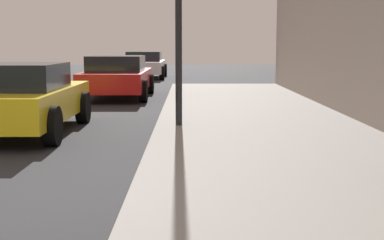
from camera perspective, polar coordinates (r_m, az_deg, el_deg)
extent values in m
cube|color=gray|center=(5.03, 16.04, -10.15)|extent=(4.00, 32.00, 0.15)
cylinder|color=black|center=(9.92, -1.40, 9.87)|extent=(0.12, 0.12, 3.61)
cube|color=yellow|center=(10.45, -17.51, 1.66)|extent=(1.83, 4.05, 0.55)
cube|color=black|center=(10.22, -17.96, 4.32)|extent=(1.61, 1.82, 0.45)
cylinder|color=black|center=(11.50, -11.21, 1.27)|extent=(0.22, 0.64, 0.64)
cylinder|color=black|center=(8.99, -14.30, -0.62)|extent=(0.22, 0.64, 0.64)
cube|color=red|center=(16.86, -7.71, 4.15)|extent=(1.78, 4.34, 0.55)
cube|color=black|center=(16.62, -7.84, 5.83)|extent=(1.57, 1.95, 0.45)
cylinder|color=black|center=(18.38, -9.91, 3.70)|extent=(0.22, 0.64, 0.64)
cylinder|color=black|center=(18.17, -4.35, 3.75)|extent=(0.22, 0.64, 0.64)
cylinder|color=black|center=(15.65, -11.59, 2.96)|extent=(0.22, 0.64, 0.64)
cylinder|color=black|center=(15.40, -5.07, 3.02)|extent=(0.22, 0.64, 0.64)
cube|color=white|center=(26.72, -4.91, 5.52)|extent=(1.79, 4.39, 0.55)
cube|color=black|center=(26.49, -4.96, 6.58)|extent=(1.57, 1.98, 0.45)
cylinder|color=black|center=(28.21, -6.50, 5.16)|extent=(0.22, 0.64, 0.64)
cylinder|color=black|center=(28.08, -2.85, 5.19)|extent=(0.22, 0.64, 0.64)
cylinder|color=black|center=(25.42, -7.17, 4.87)|extent=(0.22, 0.64, 0.64)
cylinder|color=black|center=(25.27, -3.13, 4.90)|extent=(0.22, 0.64, 0.64)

